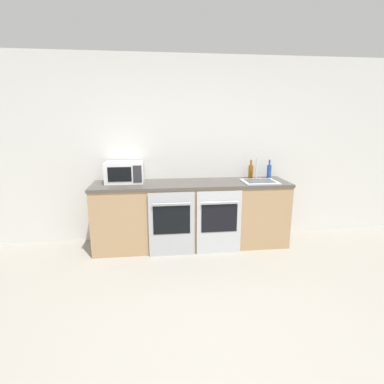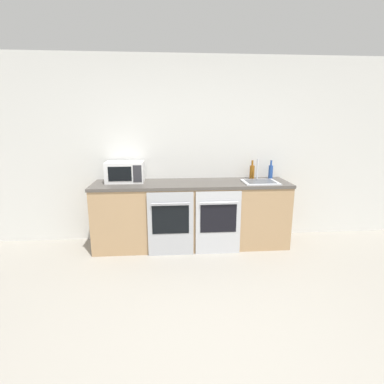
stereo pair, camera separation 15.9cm
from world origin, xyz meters
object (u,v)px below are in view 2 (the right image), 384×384
object	(u,v)px
sink	(260,181)
oven_right	(218,223)
bottle_blue	(271,172)
bottle_amber	(252,172)
oven_left	(171,224)
microwave	(125,172)

from	to	relation	value
sink	oven_right	bearing A→B (deg)	-157.33
bottle_blue	sink	bearing A→B (deg)	-132.70
oven_right	sink	world-z (taller)	sink
bottle_amber	bottle_blue	world-z (taller)	same
bottle_amber	bottle_blue	distance (m)	0.27
oven_right	sink	distance (m)	0.82
bottle_amber	sink	size ratio (longest dim) A/B	0.58
oven_right	bottle_blue	bearing A→B (deg)	30.89
oven_left	bottle_amber	bearing A→B (deg)	23.73
bottle_blue	microwave	bearing A→B (deg)	-178.57
oven_right	bottle_blue	size ratio (longest dim) A/B	3.14
oven_left	sink	size ratio (longest dim) A/B	1.82
oven_right	microwave	world-z (taller)	microwave
bottle_amber	oven_left	bearing A→B (deg)	-156.27
bottle_blue	oven_right	bearing A→B (deg)	-149.11
oven_left	bottle_amber	size ratio (longest dim) A/B	3.14
oven_right	oven_left	bearing A→B (deg)	180.00
sink	bottle_amber	bearing A→B (deg)	98.84
microwave	oven_right	bearing A→B (deg)	-20.10
oven_left	sink	world-z (taller)	sink
bottle_amber	oven_right	bearing A→B (deg)	-137.44
oven_right	sink	bearing A→B (deg)	22.67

